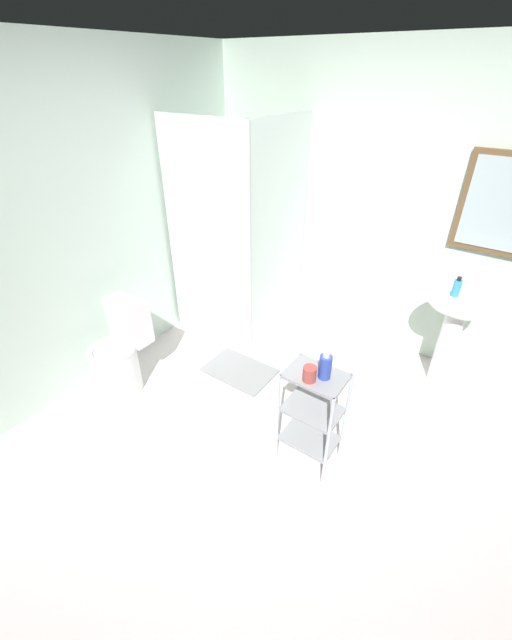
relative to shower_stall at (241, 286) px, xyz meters
name	(u,v)px	position (x,y,z in m)	size (l,w,h in m)	color
ground_plane	(278,463)	(1.22, -1.23, -0.47)	(4.20, 4.20, 0.02)	silver
wall_back	(401,214)	(1.23, 0.62, 0.79)	(4.20, 0.14, 2.50)	silver
wall_left	(72,234)	(-0.63, -1.23, 0.79)	(0.10, 4.20, 2.50)	silver
shower_stall	(241,286)	(0.00, 0.00, 0.00)	(0.92, 0.92, 2.00)	white
pedestal_sink	(453,323)	(1.89, 0.29, 0.12)	(0.46, 0.37, 0.81)	white
sink_faucet	(467,286)	(1.89, 0.41, 0.40)	(0.03, 0.03, 0.10)	silver
toilet	(119,356)	(-0.26, -1.31, -0.15)	(0.37, 0.49, 0.76)	white
storage_cart	(312,411)	(1.36, -1.06, -0.03)	(0.38, 0.28, 0.74)	silver
hand_soap_bottle	(457,288)	(1.83, 0.30, 0.42)	(0.06, 0.06, 0.16)	#389ED1
shampoo_bottle_blue	(325,366)	(1.41, -1.06, 0.36)	(0.08, 0.08, 0.19)	#324DBC
rinse_cup	(310,374)	(1.35, -1.13, 0.32)	(0.08, 0.08, 0.09)	#B24742
bath_mat	(239,370)	(0.42, -0.61, -0.45)	(0.60, 0.40, 0.02)	gray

